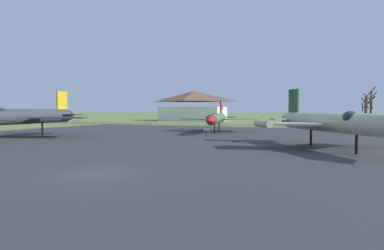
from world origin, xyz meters
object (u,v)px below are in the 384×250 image
at_px(jet_fighter_front_right, 333,122).
at_px(visitor_building, 193,106).
at_px(info_placard_front_left, 206,132).
at_px(jet_fighter_front_left, 217,118).
at_px(jet_fighter_rear_center, 18,116).

distance_m(jet_fighter_front_right, visitor_building, 71.54).
relative_size(info_placard_front_left, visitor_building, 0.05).
bearing_deg(jet_fighter_front_left, jet_fighter_rear_center, -133.11).
xyz_separation_m(jet_fighter_front_left, jet_fighter_rear_center, (-16.87, -18.02, 0.48)).
distance_m(jet_fighter_front_left, info_placard_front_left, 7.78).
bearing_deg(visitor_building, jet_fighter_front_left, -62.42).
height_order(jet_fighter_front_left, jet_fighter_rear_center, jet_fighter_rear_center).
xyz_separation_m(jet_fighter_rear_center, visitor_building, (-6.63, 62.99, 1.87)).
bearing_deg(jet_fighter_front_right, jet_fighter_rear_center, -174.84).
bearing_deg(jet_fighter_rear_center, visitor_building, 96.00).
xyz_separation_m(jet_fighter_front_right, jet_fighter_rear_center, (-32.15, -2.90, 0.24)).
bearing_deg(jet_fighter_rear_center, jet_fighter_front_right, 5.16).
distance_m(info_placard_front_left, jet_fighter_front_right, 15.88).
bearing_deg(jet_fighter_rear_center, info_placard_front_left, 29.84).
distance_m(jet_fighter_front_left, visitor_building, 50.79).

